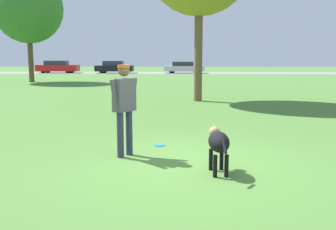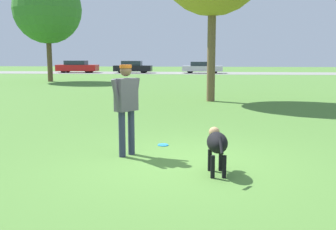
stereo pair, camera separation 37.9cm
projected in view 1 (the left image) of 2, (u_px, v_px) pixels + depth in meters
The scene contains 9 objects.
ground_plane at pixel (180, 162), 7.22m from camera, with size 120.00×120.00×0.00m, color #4C7A33.
far_road_strip at pixel (181, 73), 42.92m from camera, with size 120.00×6.00×0.01m.
person at pixel (124, 102), 7.52m from camera, with size 0.49×0.63×1.77m.
dog at pixel (218, 143), 6.51m from camera, with size 0.40×1.07×0.73m.
frisbee at pixel (159, 145), 8.58m from camera, with size 0.24×0.24×0.02m.
tree_far_left at pixel (28, 9), 27.99m from camera, with size 4.92×4.92×7.70m.
parked_car_red at pixel (57, 67), 43.06m from camera, with size 4.51×1.83×1.35m.
parked_car_black at pixel (114, 67), 42.78m from camera, with size 4.11×1.70×1.33m.
parked_car_silver at pixel (184, 67), 42.69m from camera, with size 4.34×1.81×1.24m.
Camera 1 is at (0.03, -7.01, 1.96)m, focal length 42.00 mm.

